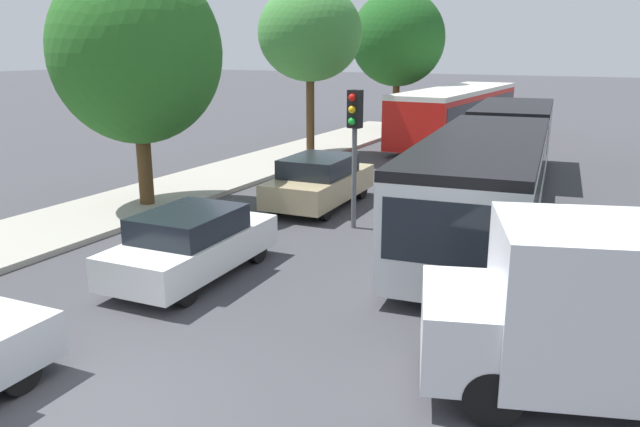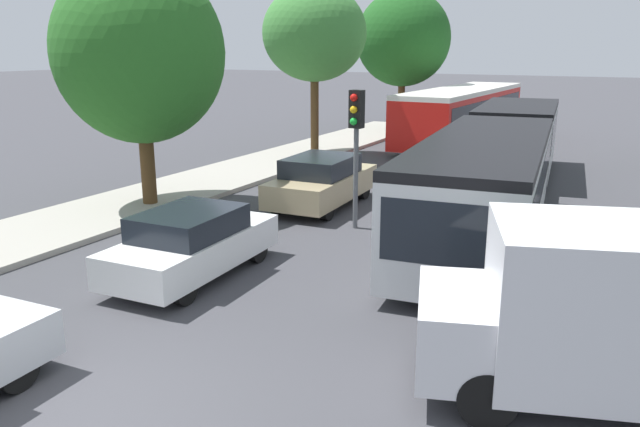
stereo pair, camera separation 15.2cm
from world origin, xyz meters
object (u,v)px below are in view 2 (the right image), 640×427
object	(u,v)px
queued_car_white	(192,243)
tree_left_far	(314,34)
tree_left_mid	(140,53)
tree_left_distant	(403,39)
queued_car_tan	(322,181)
articulated_bus	(501,158)
traffic_light	(356,128)
city_bus_rear	(462,111)

from	to	relation	value
queued_car_white	tree_left_far	world-z (taller)	tree_left_far
queued_car_white	tree_left_mid	bearing A→B (deg)	47.87
queued_car_white	tree_left_distant	distance (m)	23.30
queued_car_white	queued_car_tan	distance (m)	6.16
queued_car_tan	tree_left_distant	xyz separation A→B (m)	(-3.76, 16.41, 4.07)
articulated_bus	tree_left_mid	distance (m)	10.19
articulated_bus	queued_car_white	distance (m)	9.31
articulated_bus	queued_car_white	xyz separation A→B (m)	(-4.13, -8.31, -0.73)
tree_left_distant	articulated_bus	bearing A→B (deg)	-60.04
traffic_light	tree_left_distant	size ratio (longest dim) A/B	0.47
queued_car_white	tree_left_far	bearing A→B (deg)	15.86
queued_car_white	articulated_bus	bearing A→B (deg)	-28.86
articulated_bus	tree_left_distant	bearing A→B (deg)	-155.99
queued_car_tan	traffic_light	bearing A→B (deg)	-134.86
articulated_bus	queued_car_white	world-z (taller)	articulated_bus
articulated_bus	queued_car_tan	size ratio (longest dim) A/B	3.96
city_bus_rear	tree_left_distant	size ratio (longest dim) A/B	1.63
city_bus_rear	traffic_light	bearing A→B (deg)	-171.99
articulated_bus	queued_car_tan	xyz separation A→B (m)	(-4.46, -2.16, -0.68)
city_bus_rear	traffic_light	distance (m)	15.65
queued_car_white	tree_left_far	distance (m)	14.80
tree_left_far	queued_car_tan	bearing A→B (deg)	-60.59
queued_car_tan	tree_left_far	bearing A→B (deg)	26.97
articulated_bus	tree_left_distant	xyz separation A→B (m)	(-8.22, 14.25, 3.39)
queued_car_tan	tree_left_distant	distance (m)	17.32
queued_car_white	traffic_light	world-z (taller)	traffic_light
queued_car_tan	tree_left_distant	world-z (taller)	tree_left_distant
queued_car_white	traffic_light	xyz separation A→B (m)	(1.41, 4.56, 1.81)
tree_left_mid	tree_left_far	bearing A→B (deg)	89.45
articulated_bus	tree_left_distant	distance (m)	16.80
traffic_light	tree_left_far	distance (m)	10.93
city_bus_rear	tree_left_mid	distance (m)	17.14
tree_left_distant	traffic_light	bearing A→B (deg)	-73.01
tree_left_distant	tree_left_mid	bearing A→B (deg)	-91.41
tree_left_mid	tree_left_distant	world-z (taller)	tree_left_distant
traffic_light	tree_left_mid	distance (m)	6.26
articulated_bus	traffic_light	distance (m)	4.76
queued_car_tan	tree_left_mid	distance (m)	5.98
articulated_bus	tree_left_far	xyz separation A→B (m)	(-8.58, 5.16, 3.48)
tree_left_mid	tree_left_far	size ratio (longest dim) A/B	0.98
queued_car_tan	city_bus_rear	bearing A→B (deg)	-3.30
queued_car_tan	tree_left_mid	xyz separation A→B (m)	(-4.22, -2.38, 3.51)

